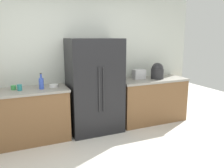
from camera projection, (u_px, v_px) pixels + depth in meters
kitchen_back_panel at (79, 50)px, 4.38m from camera, size 4.92×0.10×2.99m
counter_left at (23, 116)px, 3.83m from camera, size 1.51×0.65×0.90m
counter_right at (151, 100)px, 4.81m from camera, size 1.44×0.65×0.90m
refrigerator at (95, 86)px, 4.22m from camera, size 0.95×0.68×1.72m
toaster at (139, 74)px, 4.70m from camera, size 0.24×0.16×0.19m
rice_cooker at (157, 71)px, 4.69m from camera, size 0.26×0.26×0.33m
bottle_a at (41, 83)px, 3.80m from camera, size 0.08×0.08×0.27m
cup_a at (20, 87)px, 3.70m from camera, size 0.07×0.07×0.10m
cup_b at (14, 88)px, 3.76m from camera, size 0.08×0.08×0.07m
bowl_b at (54, 86)px, 3.96m from camera, size 0.15×0.15×0.05m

